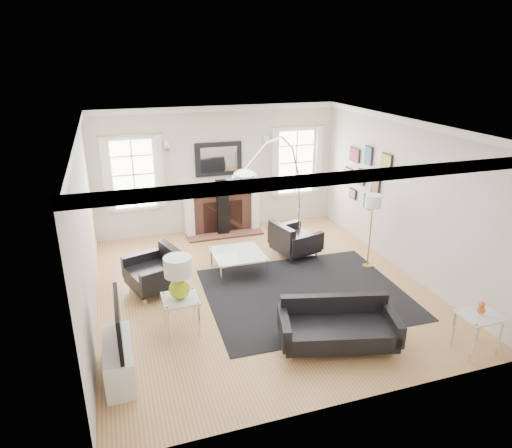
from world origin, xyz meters
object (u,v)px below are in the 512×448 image
object	(u,v)px
fireplace	(222,209)
armchair_right	(293,241)
coffee_table	(238,255)
gourd_lamp	(179,275)
arc_floor_lamp	(275,200)
armchair_left	(157,272)
sofa	(337,327)

from	to	relation	value
fireplace	armchair_right	distance (m)	2.04
armchair_right	coffee_table	bearing A→B (deg)	-162.18
fireplace	coffee_table	distance (m)	2.17
gourd_lamp	arc_floor_lamp	distance (m)	2.50
armchair_left	fireplace	bearing A→B (deg)	53.63
fireplace	sofa	distance (m)	4.75
sofa	gourd_lamp	bearing A→B (deg)	153.93
armchair_right	gourd_lamp	world-z (taller)	gourd_lamp
armchair_left	armchair_right	world-z (taller)	armchair_left
armchair_left	coffee_table	size ratio (longest dim) A/B	1.21
armchair_left	arc_floor_lamp	bearing A→B (deg)	1.85
armchair_right	fireplace	bearing A→B (deg)	120.31
gourd_lamp	armchair_left	bearing A→B (deg)	97.76
arc_floor_lamp	coffee_table	bearing A→B (deg)	169.41
gourd_lamp	arc_floor_lamp	world-z (taller)	arc_floor_lamp
gourd_lamp	sofa	bearing A→B (deg)	-26.07
sofa	coffee_table	xyz separation A→B (m)	(-0.71, 2.56, 0.09)
armchair_right	arc_floor_lamp	size ratio (longest dim) A/B	0.40
fireplace	coffee_table	world-z (taller)	fireplace
armchair_right	coffee_table	world-z (taller)	armchair_right
fireplace	armchair_right	size ratio (longest dim) A/B	1.64
arc_floor_lamp	sofa	bearing A→B (deg)	-89.02
armchair_right	arc_floor_lamp	world-z (taller)	arc_floor_lamp
gourd_lamp	arc_floor_lamp	size ratio (longest dim) A/B	0.25
coffee_table	arc_floor_lamp	bearing A→B (deg)	-10.59
armchair_left	coffee_table	distance (m)	1.51
sofa	fireplace	bearing A→B (deg)	95.73
armchair_right	armchair_left	bearing A→B (deg)	-167.75
fireplace	sofa	xyz separation A→B (m)	(0.47, -4.72, -0.25)
sofa	armchair_left	bearing A→B (deg)	132.96
arc_floor_lamp	gourd_lamp	bearing A→B (deg)	-143.70
fireplace	gourd_lamp	size ratio (longest dim) A/B	2.66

